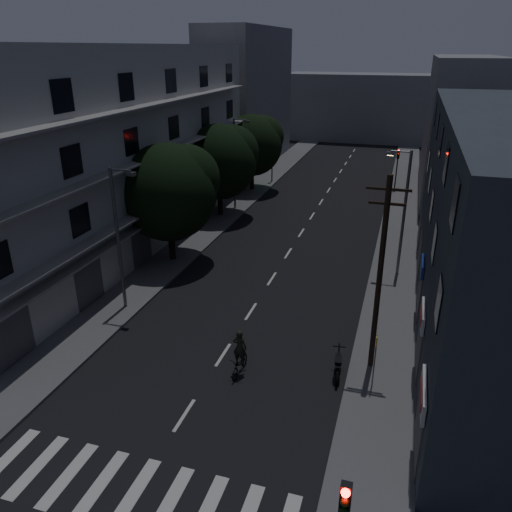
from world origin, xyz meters
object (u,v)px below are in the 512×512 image
Objects in this scene: cyclist at (240,359)px; bus_stop_sign at (376,352)px; utility_pole at (380,273)px; motorcycle at (338,366)px.

bus_stop_sign is at bearing 8.34° from cyclist.
bus_stop_sign is (0.20, -1.56, -2.98)m from utility_pole.
bus_stop_sign reaches higher than cyclist.
utility_pole is 3.99× the size of cyclist.
cyclist is at bearing -174.13° from bus_stop_sign.
bus_stop_sign is at bearing -22.66° from motorcycle.
cyclist reaches higher than motorcycle.
motorcycle is (-1.58, 0.46, -1.37)m from bus_stop_sign.
cyclist is at bearing -159.13° from utility_pole.
motorcycle is at bearing 163.74° from bus_stop_sign.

